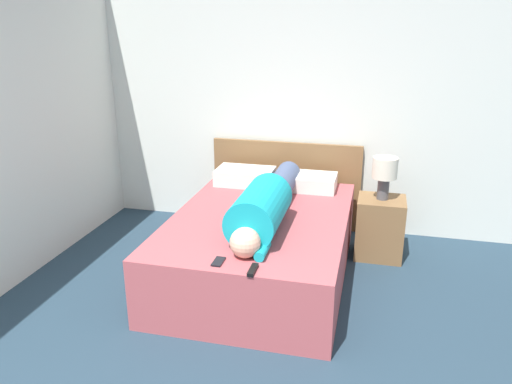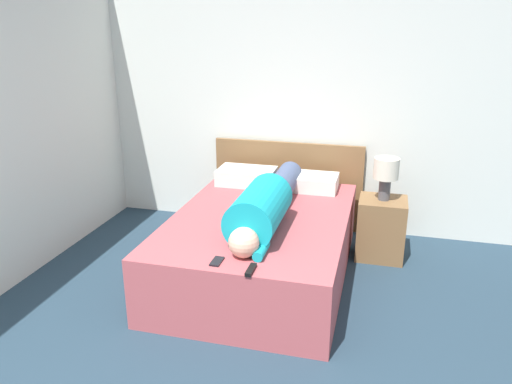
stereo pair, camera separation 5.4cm
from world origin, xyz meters
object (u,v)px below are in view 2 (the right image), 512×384
Objects in this scene: table_lamp at (386,172)px; person_lying at (266,204)px; tv_remote at (251,270)px; bed at (261,245)px; pillow_near_headboard at (247,176)px; pillow_second at (310,182)px; cell_phone at (217,261)px; nightstand at (381,228)px.

person_lying is (-0.87, -0.72, -0.11)m from table_lamp.
tv_remote is (0.10, -0.80, -0.14)m from person_lying.
tv_remote reaches higher than bed.
pillow_near_headboard reaches higher than pillow_second.
cell_phone is (-0.07, -0.86, 0.27)m from bed.
bed is 0.90m from cell_phone.
tv_remote is (0.17, -0.93, 0.28)m from bed.
pillow_second is at bearing 165.93° from nightstand.
tv_remote is at bearing -73.48° from pillow_near_headboard.
pillow_second reaches higher than tv_remote.
table_lamp reaches higher than person_lying.
person_lying reaches higher than pillow_second.
person_lying is 0.98m from pillow_near_headboard.
cell_phone is at bearing -125.00° from nightstand.
person_lying is at bearing -102.69° from pillow_second.
person_lying reaches higher than nightstand.
person_lying is 3.20× the size of pillow_near_headboard.
pillow_second is at bearing 165.93° from table_lamp.
cell_phone is (-0.35, -1.63, -0.06)m from pillow_second.
pillow_near_headboard is (-1.28, 0.17, -0.19)m from table_lamp.
pillow_near_headboard is (-0.40, 0.89, -0.08)m from person_lying.
bed is 5.36× the size of table_lamp.
tv_remote is at bearing -83.01° from person_lying.
person_lying is at bearing -65.61° from pillow_near_headboard.
bed is at bearing -147.75° from nightstand.
cell_phone is at bearing -81.04° from pillow_near_headboard.
person_lying is 0.92m from pillow_second.
bed is 3.70× the size of pillow_near_headboard.
pillow_second is (-0.67, 0.17, -0.19)m from table_lamp.
bed is 13.23× the size of tv_remote.
person_lying is at bearing -59.83° from bed.
person_lying reaches higher than bed.
person_lying is at bearing -140.42° from table_lamp.
person_lying reaches higher than cell_phone.
pillow_near_headboard is at bearing 172.48° from nightstand.
pillow_second is at bearing 0.00° from pillow_near_headboard.
bed is at bearing -147.75° from table_lamp.
table_lamp is 1.14m from person_lying.
bed is 1.16× the size of person_lying.
pillow_near_headboard reaches higher than bed.
table_lamp is at bearing -7.52° from pillow_near_headboard.
tv_remote is at bearing -15.20° from cell_phone.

